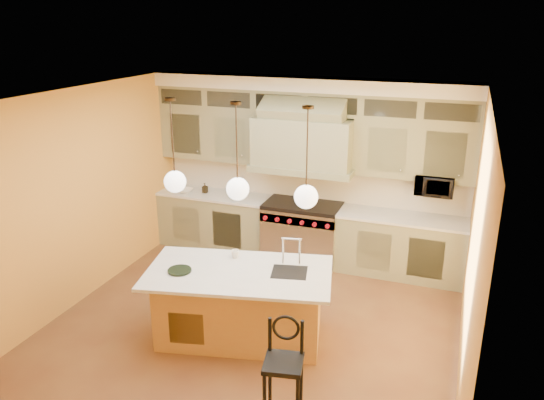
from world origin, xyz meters
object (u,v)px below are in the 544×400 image
at_px(range, 302,231).
at_px(counter_stool, 284,364).
at_px(kitchen_island, 241,303).
at_px(microwave, 435,185).

bearing_deg(range, counter_stool, -75.72).
relative_size(range, kitchen_island, 0.51).
bearing_deg(range, kitchen_island, -91.05).
distance_m(kitchen_island, microwave, 3.34).
bearing_deg(counter_stool, microwave, 62.88).
xyz_separation_m(range, microwave, (1.95, 0.11, 0.96)).
bearing_deg(counter_stool, range, 93.39).
xyz_separation_m(counter_stool, microwave, (1.06, 3.62, 0.85)).
relative_size(counter_stool, microwave, 1.95).
distance_m(range, kitchen_island, 2.40).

